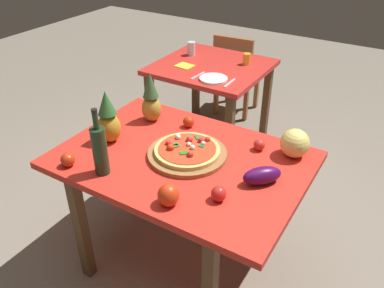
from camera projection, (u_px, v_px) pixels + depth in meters
ground_plane at (184, 255)px, 2.58m from camera, size 10.00×10.00×0.00m
display_table at (182, 170)px, 2.21m from camera, size 1.34×0.94×0.77m
background_table at (211, 78)px, 3.41m from camera, size 0.90×0.86×0.77m
dining_chair at (236, 70)px, 4.01m from camera, size 0.43×0.43×0.85m
pizza_board at (187, 154)px, 2.17m from camera, size 0.43×0.43×0.02m
pizza at (187, 149)px, 2.16m from camera, size 0.36×0.36×0.06m
wine_bottle at (100, 150)px, 1.97m from camera, size 0.08×0.08×0.36m
pineapple_left at (151, 100)px, 2.44m from camera, size 0.12×0.12×0.32m
pineapple_right at (108, 119)px, 2.24m from camera, size 0.13×0.13×0.31m
melon at (295, 143)px, 2.14m from camera, size 0.16×0.16×0.16m
bell_pepper at (168, 195)px, 1.81m from camera, size 0.10×0.10×0.11m
eggplant at (262, 176)px, 1.95m from camera, size 0.20×0.21×0.09m
tomato_at_corner at (68, 160)px, 2.08m from camera, size 0.07×0.07×0.07m
tomato_near_board at (219, 194)px, 1.84m from camera, size 0.07×0.07×0.07m
tomato_by_bottle at (189, 122)px, 2.43m from camera, size 0.07×0.07×0.07m
tomato_beside_pepper at (259, 145)px, 2.21m from camera, size 0.07×0.07×0.07m
drinking_glass_juice at (247, 59)px, 3.33m from camera, size 0.06×0.06×0.09m
drinking_glass_water at (191, 48)px, 3.52m from camera, size 0.07×0.07×0.12m
dinner_plate at (213, 79)px, 3.07m from camera, size 0.22×0.22×0.02m
fork_utensil at (198, 76)px, 3.13m from camera, size 0.03×0.18×0.01m
knife_utensil at (230, 83)px, 3.01m from camera, size 0.02×0.18×0.01m
napkin_folded at (185, 66)px, 3.32m from camera, size 0.15×0.13×0.01m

